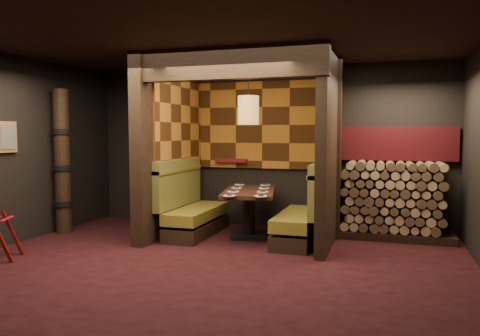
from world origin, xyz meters
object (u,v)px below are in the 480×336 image
at_px(totem_column, 62,163).
at_px(dining_table, 249,205).
at_px(pendant_lamp, 248,110).
at_px(firewood_stack, 397,200).
at_px(booth_bench_left, 191,210).
at_px(booth_bench_right, 305,216).

bearing_deg(totem_column, dining_table, 11.31).
xyz_separation_m(pendant_lamp, firewood_stack, (2.26, 0.69, -1.42)).
xyz_separation_m(booth_bench_left, booth_bench_right, (1.89, 0.00, 0.00)).
relative_size(pendant_lamp, totem_column, 0.43).
height_order(dining_table, firewood_stack, firewood_stack).
bearing_deg(dining_table, booth_bench_left, -176.24).
bearing_deg(booth_bench_left, pendant_lamp, 0.85).
height_order(dining_table, totem_column, totem_column).
distance_m(dining_table, totem_column, 3.20).
height_order(pendant_lamp, firewood_stack, pendant_lamp).
bearing_deg(totem_column, firewood_stack, 13.19).
relative_size(booth_bench_left, pendant_lamp, 1.54).
distance_m(booth_bench_left, dining_table, 0.99).
bearing_deg(booth_bench_right, dining_table, 175.94).
relative_size(booth_bench_right, pendant_lamp, 1.54).
xyz_separation_m(dining_table, firewood_stack, (2.26, 0.64, 0.08)).
xyz_separation_m(booth_bench_left, totem_column, (-2.09, -0.55, 0.79)).
bearing_deg(booth_bench_right, totem_column, -172.14).
xyz_separation_m(totem_column, firewood_stack, (5.33, 1.25, -0.57)).
bearing_deg(firewood_stack, dining_table, -164.32).
bearing_deg(dining_table, firewood_stack, 15.68).
bearing_deg(firewood_stack, totem_column, -166.81).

